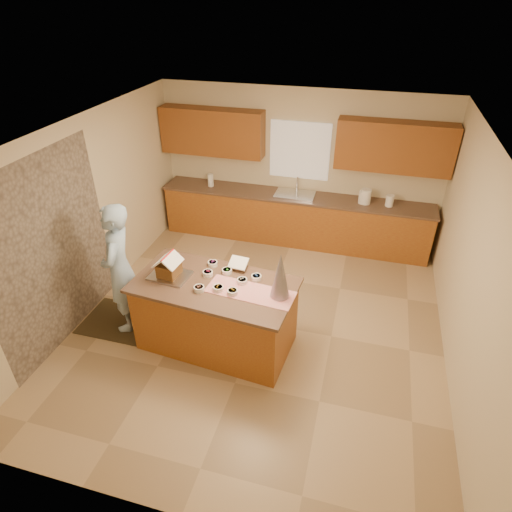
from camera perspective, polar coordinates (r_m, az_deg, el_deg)
name	(u,v)px	position (r m, az deg, el deg)	size (l,w,h in m)	color
floor	(259,323)	(6.25, 0.40, -8.85)	(5.50, 5.50, 0.00)	tan
ceiling	(260,136)	(4.91, 0.53, 15.56)	(5.50, 5.50, 0.00)	silver
wall_back	(299,166)	(7.90, 5.72, 11.69)	(5.50, 5.50, 0.00)	beige
wall_front	(164,423)	(3.51, -12.01, -20.72)	(5.50, 5.50, 0.00)	beige
wall_left	(86,218)	(6.48, -21.49, 4.71)	(5.50, 5.50, 0.00)	beige
wall_right	(472,272)	(5.48, 26.63, -1.85)	(5.50, 5.50, 0.00)	beige
stone_accent	(52,253)	(5.99, -25.32, 0.30)	(2.50, 2.50, 0.00)	gray
window_curtain	(300,151)	(7.77, 5.81, 13.68)	(1.05, 0.03, 1.00)	white
back_counter_base	(294,219)	(8.00, 4.98, 4.85)	(4.80, 0.60, 0.88)	#97611F
back_counter_top	(295,196)	(7.79, 5.14, 7.85)	(4.85, 0.63, 0.04)	brown
upper_cabinet_left	(212,132)	(7.95, -5.80, 16.00)	(1.85, 0.35, 0.80)	brown
upper_cabinet_right	(394,147)	(7.46, 17.81, 13.57)	(1.85, 0.35, 0.80)	brown
sink	(295,197)	(7.80, 5.14, 7.78)	(0.70, 0.45, 0.12)	silver
faucet	(297,184)	(7.89, 5.45, 9.43)	(0.03, 0.03, 0.28)	silver
island_base	(216,316)	(5.67, -5.30, -7.86)	(1.92, 0.96, 0.94)	#97611F
island_top	(214,285)	(5.37, -5.56, -3.85)	(2.01, 1.05, 0.04)	brown
table_runner	(250,292)	(5.19, -0.76, -4.76)	(1.07, 0.38, 0.01)	red
baking_tray	(170,276)	(5.56, -11.30, -2.55)	(0.49, 0.36, 0.03)	silver
cookbook	(238,263)	(5.55, -2.34, -0.91)	(0.23, 0.02, 0.19)	white
tinsel_tree	(280,276)	(4.97, 3.23, -2.60)	(0.23, 0.23, 0.59)	#AFADBA
rug	(128,322)	(6.53, -16.59, -8.36)	(1.25, 0.82, 0.01)	black
boy	(120,269)	(5.96, -17.54, -1.65)	(0.67, 0.44, 1.85)	#9DBEDF
canister_a	(363,197)	(7.65, 13.97, 7.54)	(0.15, 0.15, 0.21)	white
canister_b	(366,196)	(7.64, 14.31, 7.62)	(0.17, 0.17, 0.25)	white
canister_c	(390,201)	(7.66, 17.24, 6.99)	(0.14, 0.14, 0.19)	white
paper_towel	(211,180)	(8.14, -6.02, 9.94)	(0.11, 0.11, 0.23)	white
gingerbread_house	(169,267)	(5.49, -11.43, -1.47)	(0.32, 0.32, 0.30)	brown
candy_bowls	(224,279)	(5.37, -4.19, -3.07)	(0.76, 0.69, 0.06)	#E77E6D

